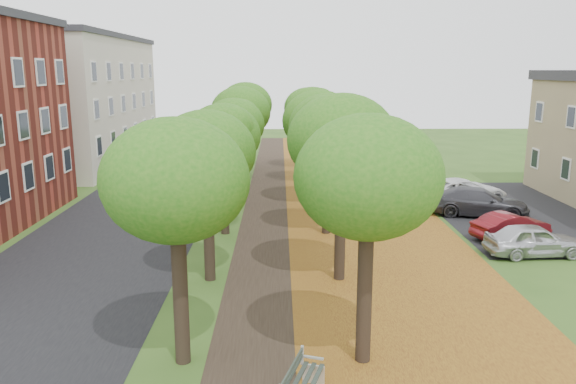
{
  "coord_description": "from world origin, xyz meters",
  "views": [
    {
      "loc": [
        0.39,
        -13.71,
        7.63
      ],
      "look_at": [
        0.75,
        9.75,
        2.5
      ],
      "focal_mm": 35.0,
      "sensor_mm": 36.0,
      "label": 1
    }
  ],
  "objects_px": {
    "bench": "(301,384)",
    "car_silver": "(534,240)",
    "car_red": "(511,226)",
    "car_grey": "(479,202)",
    "car_white": "(462,191)"
  },
  "relations": [
    {
      "from": "car_red",
      "to": "car_white",
      "type": "xyz_separation_m",
      "value": [
        0.0,
        7.09,
        0.12
      ]
    },
    {
      "from": "car_silver",
      "to": "car_red",
      "type": "xyz_separation_m",
      "value": [
        0.0,
        2.37,
        -0.07
      ]
    },
    {
      "from": "car_grey",
      "to": "car_white",
      "type": "relative_size",
      "value": 0.97
    },
    {
      "from": "car_silver",
      "to": "car_grey",
      "type": "bearing_deg",
      "value": -4.08
    },
    {
      "from": "bench",
      "to": "car_grey",
      "type": "relative_size",
      "value": 0.41
    },
    {
      "from": "car_grey",
      "to": "car_silver",
      "type": "bearing_deg",
      "value": -164.96
    },
    {
      "from": "car_white",
      "to": "car_red",
      "type": "bearing_deg",
      "value": 163.05
    },
    {
      "from": "car_silver",
      "to": "car_grey",
      "type": "relative_size",
      "value": 0.79
    },
    {
      "from": "bench",
      "to": "car_silver",
      "type": "distance_m",
      "value": 14.59
    },
    {
      "from": "bench",
      "to": "car_white",
      "type": "relative_size",
      "value": 0.4
    },
    {
      "from": "bench",
      "to": "car_white",
      "type": "bearing_deg",
      "value": -9.48
    },
    {
      "from": "bench",
      "to": "car_grey",
      "type": "bearing_deg",
      "value": -13.18
    },
    {
      "from": "car_red",
      "to": "car_white",
      "type": "height_order",
      "value": "car_white"
    },
    {
      "from": "car_red",
      "to": "car_silver",
      "type": "bearing_deg",
      "value": 159.95
    },
    {
      "from": "car_red",
      "to": "car_grey",
      "type": "bearing_deg",
      "value": -20.05
    }
  ]
}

